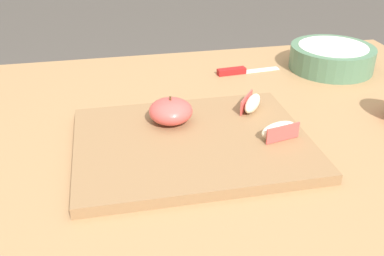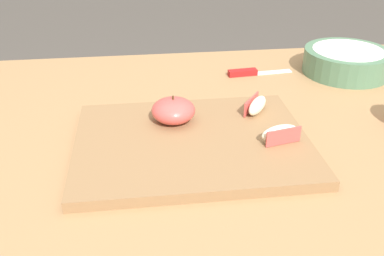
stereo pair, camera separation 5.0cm
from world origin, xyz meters
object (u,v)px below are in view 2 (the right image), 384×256
apple_wedge_front (257,105)px  paring_knife (248,72)px  apple_wedge_left (280,133)px  cutting_board (192,143)px  apple_half_skin_up (173,110)px  ceramic_fruit_bowl (346,61)px

apple_wedge_front → paring_knife: size_ratio=0.42×
apple_wedge_left → apple_wedge_front: (-0.01, 0.11, 0.00)m
cutting_board → apple_half_skin_up: (-0.03, 0.07, 0.03)m
ceramic_fruit_bowl → paring_knife: bearing=175.8°
apple_wedge_front → paring_knife: 0.24m
apple_half_skin_up → ceramic_fruit_bowl: apple_half_skin_up is taller
apple_wedge_front → ceramic_fruit_bowl: (0.28, 0.22, -0.00)m
apple_half_skin_up → apple_wedge_left: bearing=-29.0°
cutting_board → paring_knife: bearing=60.9°
apple_wedge_front → paring_knife: bearing=79.9°
paring_knife → cutting_board: bearing=-119.1°
apple_wedge_left → paring_knife: bearing=85.0°
cutting_board → paring_knife: (0.18, 0.32, -0.00)m
apple_wedge_front → apple_half_skin_up: bearing=-174.5°
cutting_board → apple_half_skin_up: apple_half_skin_up is taller
cutting_board → apple_wedge_front: (0.14, 0.08, 0.02)m
paring_knife → ceramic_fruit_bowl: ceramic_fruit_bowl is taller
cutting_board → apple_wedge_left: 0.15m
apple_wedge_front → paring_knife: (0.04, 0.24, -0.03)m
apple_wedge_left → ceramic_fruit_bowl: bearing=50.8°
cutting_board → paring_knife: 0.36m
apple_half_skin_up → apple_wedge_front: apple_half_skin_up is taller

